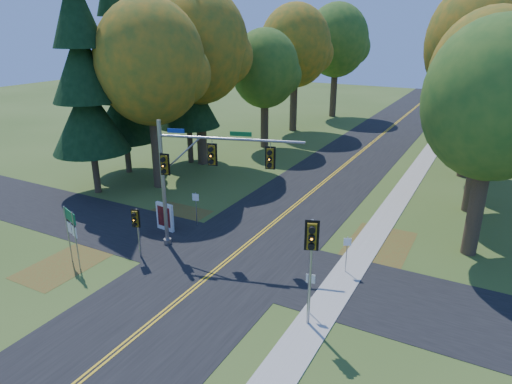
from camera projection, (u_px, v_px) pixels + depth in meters
The scene contains 30 objects.
ground at pixel (213, 273), 23.72m from camera, with size 160.00×160.00×0.00m, color #38501C.
road_main at pixel (213, 273), 23.72m from camera, with size 8.00×160.00×0.02m, color black.
road_cross at pixel (233, 256), 25.37m from camera, with size 60.00×6.00×0.02m, color black.
centerline_left at pixel (211, 272), 23.76m from camera, with size 0.10×160.00×0.01m, color gold.
centerline_right at pixel (214, 273), 23.67m from camera, with size 0.10×160.00×0.01m, color gold.
sidewalk_east at pixel (326, 305), 20.95m from camera, with size 1.60×160.00×0.06m, color #9E998E.
leaf_patch_w_near at pixel (164, 221), 29.92m from camera, with size 4.00×6.00×0.00m, color brown.
leaf_patch_e at pixel (373, 254), 25.64m from camera, with size 3.50×8.00×0.00m, color brown.
leaf_patch_w_far at pixel (66, 264), 24.58m from camera, with size 3.00×5.00×0.00m, color brown.
tree_w_a at pixel (152, 63), 33.14m from camera, with size 8.00×8.00×14.15m.
tree_e_a at pixel (497, 101), 22.86m from camera, with size 7.20×7.20×12.73m.
tree_w_b at pixel (199, 46), 38.80m from camera, with size 8.60×8.60×15.38m.
tree_e_b at pixel (491, 79), 28.62m from camera, with size 7.60×7.60×13.33m.
tree_w_c at pixel (266, 69), 45.42m from camera, with size 6.80×6.80×11.91m.
tree_e_c at pixel (485, 45), 35.19m from camera, with size 8.80×8.80×15.79m.
tree_w_d at pixel (296, 46), 52.24m from camera, with size 8.20×8.20×14.56m.
tree_e_d at pixel (479, 67), 43.88m from camera, with size 7.00×7.00×12.32m.
tree_w_e at pixel (337, 41), 60.61m from camera, with size 8.40×8.40×14.97m.
tree_e_e at pixel (499, 52), 51.86m from camera, with size 7.80×7.80×13.74m.
pine_a at pixel (83, 69), 31.95m from camera, with size 5.60×5.60×19.48m.
pine_b at pixel (120, 76), 37.10m from camera, with size 5.60×5.60×17.31m.
pine_c at pixel (186, 54), 39.37m from camera, with size 5.60×5.60×20.56m.
traffic_mast at pixel (196, 169), 24.80m from camera, with size 7.81×2.71×7.35m.
east_signal_pole at pixel (311, 248), 18.18m from camera, with size 0.55×0.67×4.99m.
ped_signal_pole at pixel (136, 222), 24.44m from camera, with size 0.44×0.53×2.93m.
route_sign_cluster at pixel (71, 226), 23.67m from camera, with size 1.44×0.57×3.26m.
info_kiosk at pixel (165, 217), 28.33m from camera, with size 1.31×0.31×1.80m.
reg_sign_e_north at pixel (347, 248), 23.29m from camera, with size 0.37×0.19×2.05m.
reg_sign_e_south at pixel (310, 286), 19.87m from camera, with size 0.40×0.11×2.09m.
reg_sign_w at pixel (196, 203), 28.78m from camera, with size 0.42×0.13×2.24m.
Camera 1 is at (11.85, -17.24, 12.16)m, focal length 32.00 mm.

